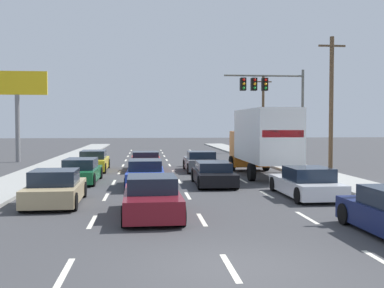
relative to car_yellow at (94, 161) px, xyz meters
The scene contains 18 objects.
ground_plane 6.37m from the car_yellow, 36.44° to the left, with size 140.00×140.00×0.00m, color #3D3D3F.
sidewalk_right 13.45m from the car_yellow, ahead, with size 2.66×80.00×0.14m, color #9E9E99.
sidewalk_left 3.45m from the car_yellow, 158.81° to the right, with size 2.66×80.00×0.14m, color #9E9E99.
lane_markings 5.29m from the car_yellow, 13.62° to the right, with size 6.94×52.00×0.01m.
car_yellow is the anchor object (origin of this frame).
car_green 6.19m from the car_yellow, 89.84° to the right, with size 1.89×4.40×1.24m.
car_tan 12.82m from the car_yellow, 90.16° to the right, with size 2.04×4.24×1.31m.
car_red 3.35m from the car_yellow, ahead, with size 2.00×4.55×1.23m.
car_blue 8.94m from the car_yellow, 68.09° to the right, with size 1.88×4.19×1.31m.
car_maroon 15.88m from the car_yellow, 77.10° to the right, with size 1.95×4.44×1.32m.
car_gray 6.93m from the car_yellow, ahead, with size 2.01×4.16×1.29m.
car_black 10.32m from the car_yellow, 49.60° to the right, with size 1.94×4.37×1.15m.
box_truck 11.05m from the car_yellow, 23.41° to the right, with size 2.56×8.36×3.85m.
car_white 15.62m from the car_yellow, 50.39° to the right, with size 1.99×4.57×1.25m.
traffic_signal_mast 14.03m from the car_yellow, 17.96° to the left, with size 6.15×0.69×7.14m.
utility_pole_mid 16.05m from the car_yellow, ahead, with size 1.80×0.28×8.75m.
utility_pole_far 24.87m from the car_yellow, 49.74° to the left, with size 1.80×0.28×8.16m.
roadside_billboard 11.25m from the car_yellow, 131.21° to the left, with size 4.68×0.36×7.21m.
Camera 1 is at (-1.75, -9.65, 3.01)m, focal length 44.19 mm.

